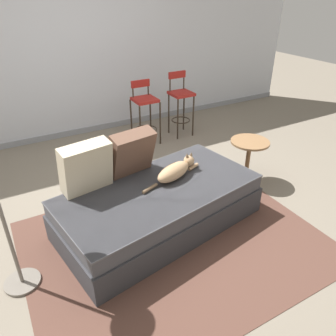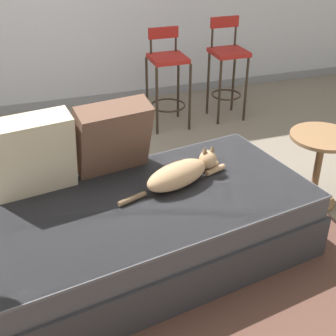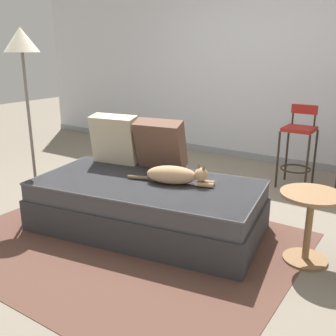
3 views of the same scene
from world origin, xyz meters
The scene contains 10 objects.
ground_plane centered at (0.00, 0.00, 0.00)m, with size 16.00×16.00×0.00m, color slate.
wall_baseboard_trim centered at (0.00, 2.20, 0.04)m, with size 8.00×0.02×0.09m, color gray.
area_rug centered at (0.00, -0.70, 0.00)m, with size 2.61×2.06×0.01m, color brown.
couch centered at (0.00, -0.40, 0.22)m, with size 2.04×1.26×0.43m.
throw_pillow_corner centered at (-0.58, -0.11, 0.67)m, with size 0.48×0.30×0.47m.
throw_pillow_middle centered at (-0.11, -0.03, 0.66)m, with size 0.48×0.35×0.47m.
cat centered at (0.23, -0.31, 0.50)m, with size 0.73×0.32×0.19m.
bar_stool_near_window centered at (0.73, 1.42, 0.51)m, with size 0.34×0.34×0.90m.
bar_stool_by_doorway centered at (1.33, 1.42, 0.54)m, with size 0.32×0.32×0.96m.
side_table centered at (1.29, -0.18, 0.34)m, with size 0.44×0.44×0.53m.
Camera 2 is at (-0.60, -2.51, 1.89)m, focal length 50.00 mm.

